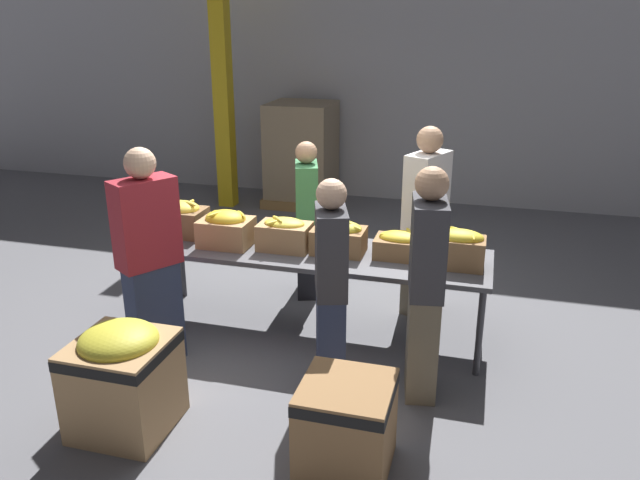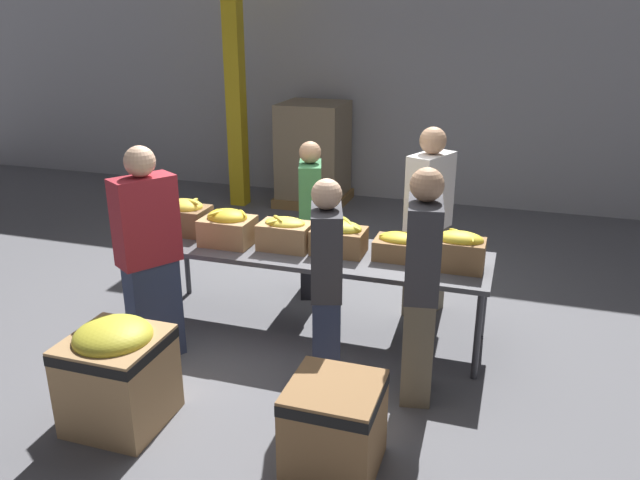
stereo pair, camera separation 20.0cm
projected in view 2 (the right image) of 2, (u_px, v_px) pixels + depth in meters
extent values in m
plane|color=slate|center=(313.00, 330.00, 5.43)|extent=(30.00, 30.00, 0.00)
cube|color=#A8A8AD|center=(411.00, 59.00, 8.59)|extent=(16.00, 0.08, 4.00)
cube|color=#4C4C51|center=(312.00, 252.00, 5.18)|extent=(2.92, 0.81, 0.04)
cylinder|color=#38383D|center=(147.00, 288.00, 5.40)|extent=(0.05, 0.05, 0.70)
cylinder|color=#38383D|center=(477.00, 336.00, 4.59)|extent=(0.05, 0.05, 0.70)
cylinder|color=#38383D|center=(187.00, 260.00, 6.02)|extent=(0.05, 0.05, 0.70)
cylinder|color=#38383D|center=(484.00, 298.00, 5.21)|extent=(0.05, 0.05, 0.70)
cube|color=olive|center=(185.00, 220.00, 5.55)|extent=(0.43, 0.31, 0.24)
ellipsoid|color=yellow|center=(184.00, 206.00, 5.51)|extent=(0.35, 0.28, 0.12)
ellipsoid|color=yellow|center=(192.00, 202.00, 5.46)|extent=(0.19, 0.12, 0.04)
ellipsoid|color=yellow|center=(194.00, 201.00, 5.53)|extent=(0.05, 0.15, 0.04)
cube|color=tan|center=(228.00, 231.00, 5.28)|extent=(0.43, 0.33, 0.23)
ellipsoid|color=gold|center=(227.00, 217.00, 5.23)|extent=(0.35, 0.28, 0.13)
ellipsoid|color=gold|center=(233.00, 215.00, 5.19)|extent=(0.08, 0.17, 0.05)
ellipsoid|color=gold|center=(218.00, 213.00, 5.18)|extent=(0.13, 0.20, 0.04)
ellipsoid|color=gold|center=(242.00, 213.00, 5.23)|extent=(0.15, 0.16, 0.04)
ellipsoid|color=gold|center=(221.00, 212.00, 5.26)|extent=(0.19, 0.14, 0.06)
cube|color=tan|center=(285.00, 236.00, 5.17)|extent=(0.43, 0.28, 0.22)
ellipsoid|color=yellow|center=(285.00, 223.00, 5.13)|extent=(0.34, 0.22, 0.08)
ellipsoid|color=yellow|center=(278.00, 219.00, 5.11)|extent=(0.15, 0.15, 0.05)
ellipsoid|color=yellow|center=(277.00, 221.00, 5.08)|extent=(0.16, 0.18, 0.04)
cube|color=olive|center=(339.00, 241.00, 5.08)|extent=(0.43, 0.30, 0.21)
ellipsoid|color=gold|center=(339.00, 228.00, 5.04)|extent=(0.38, 0.24, 0.12)
ellipsoid|color=gold|center=(346.00, 221.00, 5.07)|extent=(0.18, 0.20, 0.06)
ellipsoid|color=gold|center=(351.00, 227.00, 4.99)|extent=(0.21, 0.14, 0.05)
cube|color=olive|center=(402.00, 249.00, 4.97)|extent=(0.43, 0.28, 0.16)
ellipsoid|color=gold|center=(402.00, 239.00, 4.94)|extent=(0.37, 0.23, 0.10)
ellipsoid|color=gold|center=(412.00, 236.00, 4.90)|extent=(0.15, 0.14, 0.04)
ellipsoid|color=gold|center=(410.00, 233.00, 4.97)|extent=(0.12, 0.21, 0.04)
ellipsoid|color=gold|center=(393.00, 236.00, 4.94)|extent=(0.22, 0.08, 0.05)
ellipsoid|color=gold|center=(417.00, 238.00, 4.85)|extent=(0.07, 0.15, 0.04)
cube|color=olive|center=(458.00, 254.00, 4.75)|extent=(0.39, 0.26, 0.23)
ellipsoid|color=yellow|center=(460.00, 239.00, 4.71)|extent=(0.36, 0.22, 0.12)
ellipsoid|color=yellow|center=(472.00, 238.00, 4.66)|extent=(0.07, 0.21, 0.04)
ellipsoid|color=yellow|center=(457.00, 232.00, 4.75)|extent=(0.15, 0.14, 0.04)
cube|color=#2D3856|center=(155.00, 310.00, 4.88)|extent=(0.38, 0.44, 0.81)
cube|color=maroon|center=(146.00, 221.00, 4.63)|extent=(0.44, 0.51, 0.67)
sphere|color=#DBAD89|center=(140.00, 161.00, 4.48)|extent=(0.23, 0.23, 0.23)
cube|color=#6B604C|center=(417.00, 345.00, 4.39)|extent=(0.27, 0.41, 0.79)
cube|color=#333338|center=(423.00, 249.00, 4.14)|extent=(0.29, 0.48, 0.65)
sphere|color=tan|center=(427.00, 185.00, 3.99)|extent=(0.22, 0.22, 0.22)
cube|color=#6B604C|center=(425.00, 271.00, 5.63)|extent=(0.34, 0.44, 0.81)
cube|color=silver|center=(430.00, 192.00, 5.38)|extent=(0.39, 0.51, 0.67)
sphere|color=tan|center=(433.00, 140.00, 5.22)|extent=(0.23, 0.23, 0.23)
cube|color=#2D3856|center=(326.00, 339.00, 4.52)|extent=(0.30, 0.40, 0.74)
cube|color=#333338|center=(326.00, 252.00, 4.29)|extent=(0.33, 0.46, 0.61)
sphere|color=#DBAD89|center=(327.00, 194.00, 4.15)|extent=(0.21, 0.21, 0.21)
cube|color=black|center=(311.00, 259.00, 6.02)|extent=(0.28, 0.38, 0.71)
cube|color=#387A47|center=(310.00, 194.00, 5.80)|extent=(0.31, 0.45, 0.59)
sphere|color=tan|center=(310.00, 152.00, 5.66)|extent=(0.20, 0.20, 0.20)
cube|color=tan|center=(119.00, 380.00, 4.11)|extent=(0.59, 0.59, 0.63)
cube|color=black|center=(114.00, 346.00, 4.02)|extent=(0.60, 0.60, 0.07)
ellipsoid|color=gold|center=(113.00, 337.00, 3.99)|extent=(0.50, 0.50, 0.21)
cube|color=olive|center=(334.00, 427.00, 3.69)|extent=(0.53, 0.53, 0.57)
cube|color=black|center=(335.00, 394.00, 3.61)|extent=(0.54, 0.54, 0.07)
cube|color=gold|center=(234.00, 61.00, 8.36)|extent=(0.22, 0.22, 4.00)
cube|color=olive|center=(314.00, 198.00, 9.07)|extent=(0.96, 0.96, 0.13)
cube|color=#897556|center=(314.00, 149.00, 8.83)|extent=(0.88, 0.88, 1.31)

